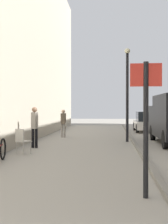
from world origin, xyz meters
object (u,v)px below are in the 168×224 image
object	(u,v)px
lamp_post	(127,88)
pedestrian_mid_block	(63,121)
pedestrian_main_foreground	(35,124)
parked_car	(147,122)
street_sign_post	(146,117)
cafe_chair_near_window	(22,140)

from	to	relation	value
lamp_post	pedestrian_mid_block	bearing A→B (deg)	148.91
pedestrian_main_foreground	parked_car	bearing A→B (deg)	-99.60
parked_car	street_sign_post	xyz separation A→B (m)	(-1.91, -18.19, 0.83)
street_sign_post	parked_car	bearing A→B (deg)	-94.16
pedestrian_main_foreground	cafe_chair_near_window	world-z (taller)	pedestrian_main_foreground
cafe_chair_near_window	lamp_post	bearing A→B (deg)	82.34
pedestrian_mid_block	street_sign_post	size ratio (longest dim) A/B	0.62
lamp_post	cafe_chair_near_window	distance (m)	6.83
pedestrian_mid_block	parked_car	size ratio (longest dim) A/B	0.39
street_sign_post	lamp_post	bearing A→B (deg)	-88.81
pedestrian_mid_block	cafe_chair_near_window	xyz separation A→B (m)	(-0.50, -7.17, -0.39)
pedestrian_main_foreground	lamp_post	size ratio (longest dim) A/B	0.37
pedestrian_mid_block	lamp_post	world-z (taller)	lamp_post
pedestrian_main_foreground	lamp_post	bearing A→B (deg)	-123.87
pedestrian_main_foreground	parked_car	xyz separation A→B (m)	(5.89, 10.45, -0.31)
pedestrian_mid_block	lamp_post	xyz separation A→B (m)	(3.61, -2.18, 1.79)
pedestrian_mid_block	lamp_post	bearing A→B (deg)	-31.33
street_sign_post	lamp_post	xyz separation A→B (m)	(0.12, 10.76, 1.18)
street_sign_post	pedestrian_mid_block	bearing A→B (deg)	-73.07
parked_car	pedestrian_mid_block	bearing A→B (deg)	-135.71
street_sign_post	pedestrian_main_foreground	bearing A→B (deg)	-60.98
lamp_post	cafe_chair_near_window	xyz separation A→B (m)	(-4.11, -5.00, -2.18)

